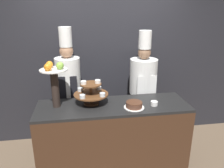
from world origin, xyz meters
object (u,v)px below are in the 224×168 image
at_px(fruit_pedestal, 54,79).
at_px(cake_round, 134,105).
at_px(tiered_stand, 91,92).
at_px(chef_center_left, 143,87).
at_px(cup_white, 154,103).
at_px(chef_left, 69,87).

relative_size(fruit_pedestal, cake_round, 2.26).
distance_m(tiered_stand, chef_center_left, 0.96).
distance_m(cup_white, chef_left, 1.26).
height_order(cake_round, cup_white, cake_round).
relative_size(cake_round, chef_center_left, 0.14).
bearing_deg(cup_white, tiered_stand, 167.74).
xyz_separation_m(tiered_stand, fruit_pedestal, (-0.44, -0.02, 0.20)).
bearing_deg(cake_round, chef_center_left, 65.25).
relative_size(fruit_pedestal, cup_white, 6.46).
height_order(tiered_stand, cup_white, tiered_stand).
bearing_deg(chef_center_left, cake_round, -114.75).
bearing_deg(cake_round, fruit_pedestal, 169.25).
xyz_separation_m(tiered_stand, cake_round, (0.52, -0.20, -0.12)).
distance_m(fruit_pedestal, chef_center_left, 1.39).
bearing_deg(fruit_pedestal, tiered_stand, 2.35).
height_order(tiered_stand, fruit_pedestal, fruit_pedestal).
height_order(tiered_stand, cake_round, tiered_stand).
distance_m(fruit_pedestal, chef_left, 0.57).
distance_m(chef_left, chef_center_left, 1.13).
bearing_deg(tiered_stand, chef_left, 123.07).
bearing_deg(fruit_pedestal, chef_left, 73.75).
relative_size(cake_round, chef_left, 0.13).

